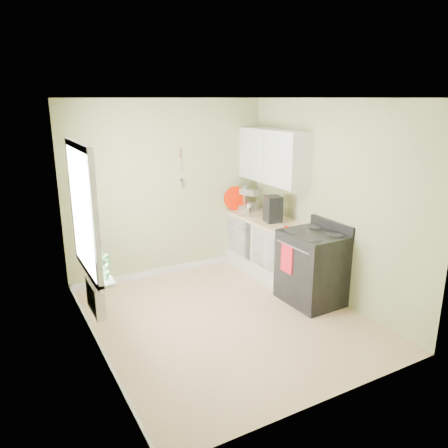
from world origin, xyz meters
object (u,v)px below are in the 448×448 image
kettle (248,210)px  coffee_maker (273,210)px  stove (312,267)px  stand_mixer (248,200)px

kettle → coffee_maker: (0.16, -0.43, 0.08)m
kettle → coffee_maker: 0.47m
stove → stand_mixer: bearing=88.8°
coffee_maker → stand_mixer: bearing=85.5°
stand_mixer → kettle: bearing=-122.0°
stove → stand_mixer: 1.80m
stove → kettle: kettle is taller
coffee_maker → stove: bearing=-88.4°
stand_mixer → kettle: (-0.22, -0.35, -0.07)m
stand_mixer → coffee_maker: size_ratio=1.00×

